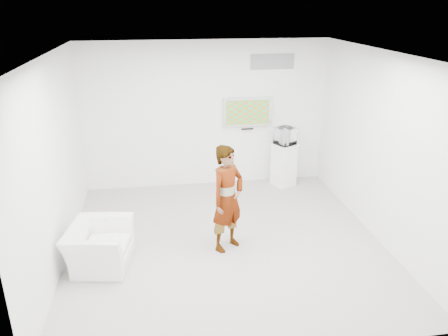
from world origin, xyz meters
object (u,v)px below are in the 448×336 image
Objects in this scene: person at (228,199)px; pedestal at (284,165)px; tv at (247,112)px; armchair at (99,246)px; floor_uplight at (278,175)px.

person is 1.87× the size of pedestal.
pedestal is (1.59, 2.32, -0.40)m from person.
tv is 2.83m from person.
floor_uplight is (3.47, 2.68, -0.17)m from armchair.
armchair is at bearing -144.59° from pedestal.
person is at bearing -124.44° from pedestal.
pedestal is at bearing 18.28° from person.
tv is 1.36m from pedestal.
armchair is (-2.79, -2.81, -1.23)m from tv.
tv is 3.39× the size of floor_uplight.
person is at bearing -121.46° from floor_uplight.
person reaches higher than floor_uplight.
floor_uplight is at bearing -42.10° from armchair.
armchair reaches higher than floor_uplight.
person is 2.84m from pedestal.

